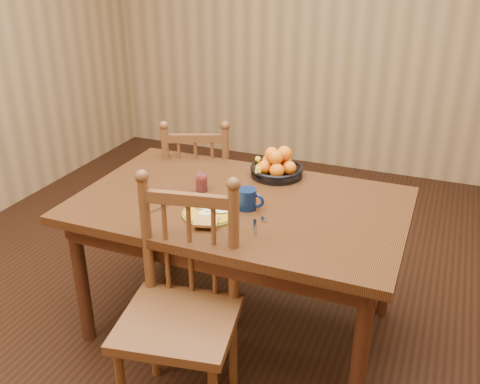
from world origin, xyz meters
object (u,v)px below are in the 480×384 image
at_px(dining_table, 240,217).
at_px(fruit_bowl, 276,166).
at_px(chair_far, 199,192).
at_px(chair_near, 181,312).
at_px(coffee_mug, 248,199).
at_px(breakfast_plate, 210,213).

xyz_separation_m(dining_table, fruit_bowl, (0.06, 0.37, 0.14)).
relative_size(chair_far, chair_near, 0.92).
relative_size(coffee_mug, fruit_bowl, 0.46).
height_order(chair_far, fruit_bowl, chair_far).
distance_m(dining_table, fruit_bowl, 0.40).
height_order(dining_table, breakfast_plate, breakfast_plate).
distance_m(chair_near, breakfast_plate, 0.48).
distance_m(chair_far, coffee_mug, 0.93).
bearing_deg(fruit_bowl, coffee_mug, -89.65).
bearing_deg(coffee_mug, chair_near, -99.26).
relative_size(dining_table, coffee_mug, 11.97).
bearing_deg(chair_near, breakfast_plate, 86.64).
bearing_deg(fruit_bowl, chair_near, -95.01).
xyz_separation_m(coffee_mug, fruit_bowl, (-0.00, 0.43, 0.00)).
relative_size(dining_table, chair_far, 1.68).
bearing_deg(breakfast_plate, fruit_bowl, 76.72).
distance_m(dining_table, coffee_mug, 0.16).
bearing_deg(chair_far, dining_table, 109.62).
height_order(breakfast_plate, coffee_mug, coffee_mug).
height_order(chair_far, chair_near, chair_near).
height_order(dining_table, fruit_bowl, fruit_bowl).
distance_m(breakfast_plate, coffee_mug, 0.20).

